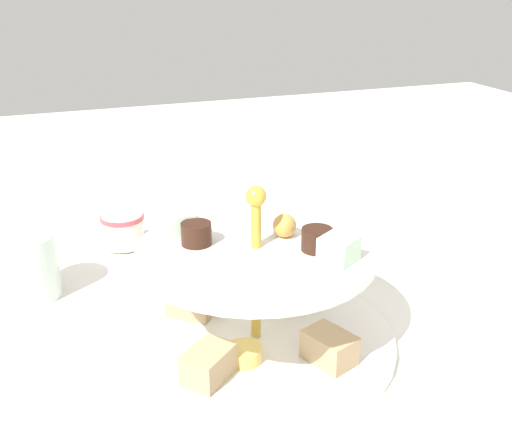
# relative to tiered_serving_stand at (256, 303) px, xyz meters

# --- Properties ---
(ground_plane) EXTENTS (2.40, 2.40, 0.00)m
(ground_plane) POSITION_rel_tiered_serving_stand_xyz_m (-0.00, -0.00, -0.05)
(ground_plane) COLOR silver
(tiered_serving_stand) EXTENTS (0.29, 0.29, 0.17)m
(tiered_serving_stand) POSITION_rel_tiered_serving_stand_xyz_m (0.00, 0.00, 0.00)
(tiered_serving_stand) COLOR white
(tiered_serving_stand) RESTS_ON ground_plane
(water_glass_tall_right) EXTENTS (0.07, 0.07, 0.12)m
(water_glass_tall_right) POSITION_rel_tiered_serving_stand_xyz_m (0.01, 0.28, 0.01)
(water_glass_tall_right) COLOR silver
(water_glass_tall_right) RESTS_ON ground_plane
(water_glass_short_left) EXTENTS (0.06, 0.06, 0.08)m
(water_glass_short_left) POSITION_rel_tiered_serving_stand_xyz_m (-0.19, -0.21, -0.01)
(water_glass_short_left) COLOR silver
(water_glass_short_left) RESTS_ON ground_plane
(teacup_with_saucer) EXTENTS (0.09, 0.09, 0.05)m
(teacup_with_saucer) POSITION_rel_tiered_serving_stand_xyz_m (-0.28, -0.09, -0.02)
(teacup_with_saucer) COLOR white
(teacup_with_saucer) RESTS_ON ground_plane
(butter_knife_right) EXTENTS (0.10, 0.15, 0.00)m
(butter_knife_right) POSITION_rel_tiered_serving_stand_xyz_m (-0.29, 0.16, -0.05)
(butter_knife_right) COLOR silver
(butter_knife_right) RESTS_ON ground_plane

